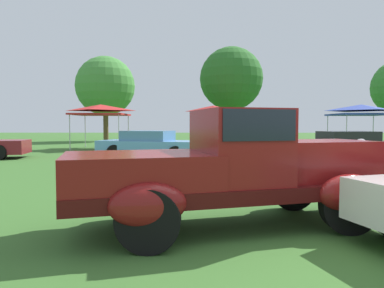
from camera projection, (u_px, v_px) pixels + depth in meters
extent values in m
plane|color=#386628|center=(278.00, 235.00, 4.78)|extent=(120.00, 120.00, 0.00)
cube|color=#400B0B|center=(230.00, 189.00, 5.13)|extent=(4.79, 2.65, 0.20)
cube|color=maroon|center=(313.00, 160.00, 5.47)|extent=(1.93, 1.52, 0.60)
ellipsoid|color=silver|center=(361.00, 160.00, 5.70)|extent=(0.30, 0.54, 0.68)
cube|color=maroon|center=(238.00, 146.00, 5.13)|extent=(1.43, 1.62, 1.04)
cube|color=black|center=(239.00, 125.00, 5.12)|extent=(1.34, 1.63, 0.40)
cube|color=maroon|center=(140.00, 171.00, 4.78)|extent=(2.30, 1.90, 0.48)
ellipsoid|color=maroon|center=(292.00, 178.00, 6.21)|extent=(0.98, 0.60, 0.52)
ellipsoid|color=maroon|center=(349.00, 193.00, 4.82)|extent=(0.98, 0.60, 0.52)
ellipsoid|color=maroon|center=(135.00, 185.00, 5.49)|extent=(0.98, 0.60, 0.52)
ellipsoid|color=maroon|center=(148.00, 205.00, 4.10)|extent=(0.98, 0.60, 0.52)
sphere|color=silver|center=(345.00, 153.00, 6.13)|extent=(0.18, 0.18, 0.18)
cylinder|color=black|center=(292.00, 188.00, 6.22)|extent=(0.76, 0.24, 0.76)
cylinder|color=black|center=(349.00, 206.00, 4.83)|extent=(0.76, 0.24, 0.76)
cylinder|color=black|center=(135.00, 196.00, 5.50)|extent=(0.76, 0.24, 0.76)
cylinder|color=black|center=(148.00, 220.00, 4.11)|extent=(0.76, 0.24, 0.76)
cube|color=#669EDB|center=(152.00, 148.00, 15.25)|extent=(4.85, 2.93, 0.60)
cube|color=#517EAF|center=(148.00, 136.00, 15.28)|extent=(2.34, 1.97, 0.44)
cylinder|color=black|center=(175.00, 154.00, 14.11)|extent=(0.64, 0.22, 0.64)
cylinder|color=black|center=(114.00, 152.00, 14.94)|extent=(0.64, 0.22, 0.64)
cube|color=#28282D|center=(351.00, 150.00, 13.98)|extent=(4.64, 2.34, 0.60)
cube|color=black|center=(348.00, 137.00, 13.93)|extent=(2.15, 1.73, 0.44)
cylinder|color=black|center=(330.00, 156.00, 13.04)|extent=(0.64, 0.22, 0.64)
cylinder|color=#B7B7BC|center=(128.00, 132.00, 23.18)|extent=(0.05, 0.05, 2.05)
cylinder|color=#B7B7BC|center=(119.00, 133.00, 20.36)|extent=(0.05, 0.05, 2.05)
cylinder|color=#B7B7BC|center=(85.00, 132.00, 23.22)|extent=(0.05, 0.05, 2.05)
cylinder|color=#B7B7BC|center=(70.00, 133.00, 20.40)|extent=(0.05, 0.05, 2.05)
cube|color=red|center=(101.00, 114.00, 21.73)|extent=(3.14, 3.14, 0.10)
pyramid|color=red|center=(101.00, 108.00, 21.71)|extent=(3.08, 3.08, 0.38)
cylinder|color=#B7B7BC|center=(230.00, 131.00, 24.21)|extent=(0.05, 0.05, 2.05)
cylinder|color=#B7B7BC|center=(234.00, 132.00, 21.82)|extent=(0.05, 0.05, 2.05)
cylinder|color=#B7B7BC|center=(195.00, 131.00, 24.25)|extent=(0.05, 0.05, 2.05)
cylinder|color=#B7B7BC|center=(195.00, 132.00, 21.86)|extent=(0.05, 0.05, 2.05)
cube|color=red|center=(213.00, 115.00, 22.97)|extent=(2.66, 2.66, 0.10)
pyramid|color=red|center=(213.00, 108.00, 22.95)|extent=(2.61, 2.61, 0.38)
cylinder|color=#B7B7BC|center=(373.00, 132.00, 23.29)|extent=(0.05, 0.05, 2.05)
cylinder|color=#B7B7BC|center=(327.00, 132.00, 23.33)|extent=(0.05, 0.05, 2.05)
cylinder|color=#B7B7BC|center=(346.00, 133.00, 20.36)|extent=(0.05, 0.05, 2.05)
cube|color=#2D429E|center=(361.00, 114.00, 21.77)|extent=(3.30, 3.30, 0.10)
pyramid|color=#2D429E|center=(361.00, 108.00, 21.75)|extent=(3.24, 3.24, 0.38)
cylinder|color=brown|center=(106.00, 122.00, 31.69)|extent=(0.44, 0.44, 3.47)
sphere|color=#428938|center=(105.00, 86.00, 31.52)|extent=(5.21, 5.21, 5.21)
cylinder|color=brown|center=(231.00, 120.00, 28.53)|extent=(0.44, 0.44, 3.76)
sphere|color=#286623|center=(231.00, 79.00, 28.36)|extent=(5.02, 5.02, 5.02)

